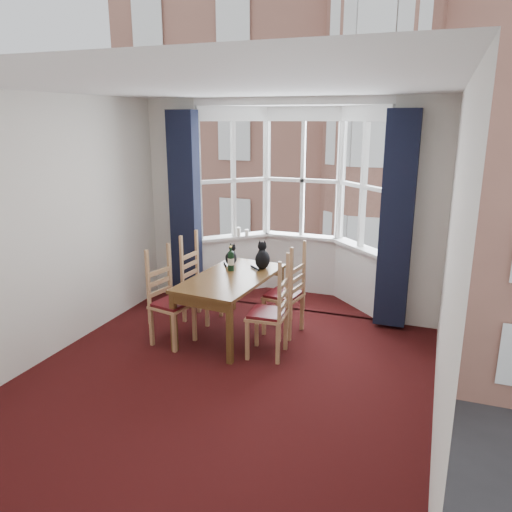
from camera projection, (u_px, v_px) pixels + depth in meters
The scene contains 22 objects.
floor at pixel (218, 385), 4.91m from camera, with size 4.50×4.50×0.00m, color black.
ceiling at pixel (212, 86), 4.17m from camera, with size 4.50×4.50×0.00m, color white.
wall_left at pixel (41, 231), 5.21m from camera, with size 4.50×4.50×0.00m, color silver.
wall_right at pixel (449, 270), 3.87m from camera, with size 4.50×4.50×0.00m, color silver.
wall_near at pixel (27, 353), 2.51m from camera, with size 4.00×4.00×0.00m, color silver.
wall_back_pier_left at pixel (177, 201), 7.13m from camera, with size 0.70×0.12×2.80m, color silver.
wall_back_pier_right at pixel (418, 216), 6.02m from camera, with size 0.70×0.12×2.80m, color silver.
bay_window at pixel (298, 202), 7.03m from camera, with size 2.76×0.94×2.80m.
curtain_left at pixel (185, 207), 6.90m from camera, with size 0.38×0.22×2.60m, color black.
curtain_right at pixel (397, 221), 5.95m from camera, with size 0.38×0.22×2.60m, color black.
dining_table at pixel (231, 283), 5.94m from camera, with size 0.93×1.57×0.73m.
chair_left_near at pixel (166, 303), 5.77m from camera, with size 0.47×0.49×0.92m.
chair_left_far at pixel (196, 284), 6.45m from camera, with size 0.43×0.45×0.92m.
chair_right_near at pixel (275, 316), 5.40m from camera, with size 0.43×0.45×0.92m.
chair_right_far at pixel (290, 297), 5.97m from camera, with size 0.46×0.48×0.92m.
cat_left at pixel (231, 257), 6.37m from camera, with size 0.17×0.22×0.28m.
cat_right at pixel (262, 258), 6.21m from camera, with size 0.26×0.29×0.35m.
wine_bottle at pixel (231, 260), 6.11m from camera, with size 0.08×0.08×0.31m.
candle_tall at pixel (239, 232), 7.30m from camera, with size 0.06×0.06×0.13m, color white.
candle_short at pixel (247, 233), 7.29m from camera, with size 0.06×0.06×0.10m, color white.
street at pixel (408, 242), 35.65m from camera, with size 80.00×80.00×0.00m, color #333335.
tenement_building at pixel (387, 147), 17.15m from camera, with size 18.40×7.80×15.20m.
Camera 1 is at (1.88, -3.99, 2.54)m, focal length 35.00 mm.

